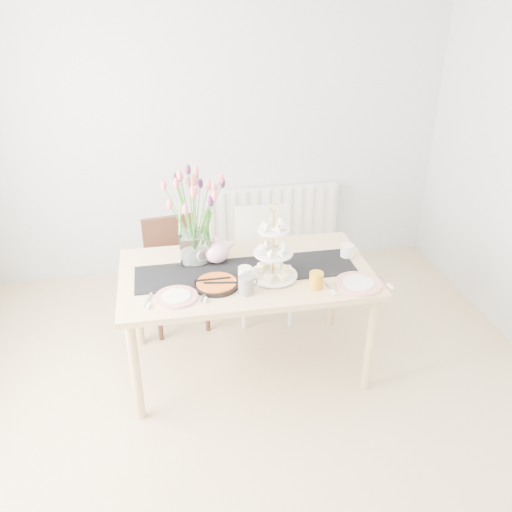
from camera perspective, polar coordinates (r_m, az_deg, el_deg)
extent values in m
plane|color=tan|center=(3.34, 1.02, -19.30)|extent=(4.50, 4.50, 0.00)
plane|color=silver|center=(4.64, -4.55, 13.41)|extent=(4.00, 0.00, 4.00)
cube|color=white|center=(4.94, 1.67, 3.95)|extent=(1.20, 0.08, 0.60)
cube|color=#D6B573|center=(3.47, -1.05, -1.88)|extent=(1.60, 0.90, 0.04)
cylinder|color=#D6B573|center=(3.34, -12.57, -11.79)|extent=(0.06, 0.06, 0.71)
cylinder|color=#D6B573|center=(3.55, 11.92, -9.03)|extent=(0.06, 0.06, 0.71)
cylinder|color=#D6B573|center=(3.96, -12.47, -4.84)|extent=(0.06, 0.06, 0.71)
cylinder|color=#D6B573|center=(4.14, 8.13, -2.89)|extent=(0.06, 0.06, 0.71)
cube|color=#341912|center=(4.12, -8.34, -2.07)|extent=(0.46, 0.46, 0.04)
cube|color=#341912|center=(4.18, -9.04, 1.67)|extent=(0.41, 0.10, 0.39)
cylinder|color=#341912|center=(4.06, -10.12, -6.35)|extent=(0.04, 0.04, 0.40)
cylinder|color=#341912|center=(4.11, -5.17, -5.51)|extent=(0.04, 0.04, 0.40)
cylinder|color=#341912|center=(4.36, -10.94, -3.81)|extent=(0.04, 0.04, 0.40)
cylinder|color=#341912|center=(4.41, -6.32, -3.06)|extent=(0.04, 0.04, 0.40)
cube|color=silver|center=(4.17, 0.93, -1.11)|extent=(0.45, 0.45, 0.04)
cube|color=silver|center=(4.24, 0.63, 2.75)|extent=(0.42, 0.07, 0.40)
cylinder|color=silver|center=(4.11, -1.28, -5.20)|extent=(0.04, 0.04, 0.41)
cylinder|color=silver|center=(4.15, 3.69, -4.90)|extent=(0.04, 0.04, 0.41)
cylinder|color=silver|center=(4.42, -1.70, -2.68)|extent=(0.04, 0.04, 0.41)
cylinder|color=silver|center=(4.46, 2.92, -2.42)|extent=(0.04, 0.04, 0.41)
cube|color=black|center=(3.45, -1.06, -1.53)|extent=(1.40, 0.35, 0.01)
cube|color=silver|center=(3.56, -6.49, 0.91)|extent=(0.20, 0.20, 0.20)
cylinder|color=gold|center=(3.29, 1.85, 1.16)|extent=(0.01, 0.01, 0.45)
cylinder|color=white|center=(3.38, 1.79, -2.00)|extent=(0.31, 0.31, 0.01)
cylinder|color=white|center=(3.31, 1.83, 0.37)|extent=(0.24, 0.24, 0.01)
cylinder|color=white|center=(3.24, 1.88, 2.77)|extent=(0.19, 0.19, 0.01)
cylinder|color=white|center=(3.66, 9.58, 0.52)|extent=(0.10, 0.10, 0.09)
cylinder|color=black|center=(3.29, -4.17, -3.04)|extent=(0.27, 0.27, 0.02)
cylinder|color=#D1611D|center=(3.29, -4.18, -2.79)|extent=(0.24, 0.24, 0.01)
cylinder|color=slate|center=(3.20, -1.04, -3.06)|extent=(0.12, 0.12, 0.11)
cylinder|color=white|center=(3.31, -1.15, -2.00)|extent=(0.11, 0.11, 0.10)
cylinder|color=orange|center=(3.28, 6.37, -2.54)|extent=(0.12, 0.12, 0.10)
cylinder|color=silver|center=(3.21, -8.39, -4.29)|extent=(0.31, 0.31, 0.01)
cylinder|color=white|center=(3.36, 10.72, -2.88)|extent=(0.32, 0.32, 0.01)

